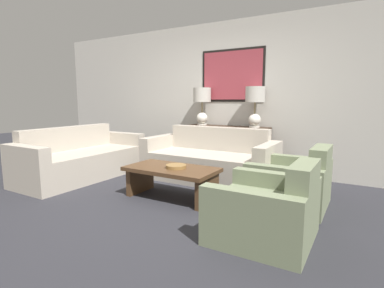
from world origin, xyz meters
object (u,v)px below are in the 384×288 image
at_px(table_lamp_right, 255,101).
at_px(decorative_bowl, 176,166).
at_px(couch_by_back_wall, 210,162).
at_px(armchair_near_camera, 267,212).
at_px(table_lamp_left, 202,101).
at_px(coffee_table, 172,175).
at_px(console_table, 226,149).
at_px(couch_by_side, 81,160).
at_px(armchair_near_back_wall, 292,184).

relative_size(table_lamp_right, decorative_bowl, 2.56).
bearing_deg(couch_by_back_wall, armchair_near_camera, -48.45).
bearing_deg(couch_by_back_wall, table_lamp_right, 52.58).
height_order(table_lamp_left, coffee_table, table_lamp_left).
height_order(table_lamp_left, couch_by_back_wall, table_lamp_left).
height_order(console_table, table_lamp_left, table_lamp_left).
bearing_deg(console_table, coffee_table, -90.48).
xyz_separation_m(couch_by_side, armchair_near_camera, (3.30, -0.65, -0.03)).
height_order(console_table, coffee_table, console_table).
bearing_deg(armchair_near_camera, table_lamp_left, 130.39).
relative_size(table_lamp_left, couch_by_side, 0.32).
bearing_deg(armchair_near_back_wall, table_lamp_right, 127.06).
bearing_deg(armchair_near_camera, table_lamp_right, 111.94).
height_order(table_lamp_left, armchair_near_camera, table_lamp_left).
height_order(table_lamp_left, table_lamp_right, same).
bearing_deg(couch_by_side, decorative_bowl, -3.72).
distance_m(console_table, table_lamp_right, 0.98).
bearing_deg(armchair_near_back_wall, console_table, 139.61).
height_order(table_lamp_right, decorative_bowl, table_lamp_right).
distance_m(couch_by_side, armchair_near_camera, 3.36).
relative_size(console_table, armchair_near_back_wall, 1.70).
relative_size(console_table, coffee_table, 1.27).
distance_m(table_lamp_right, armchair_near_camera, 2.60).
bearing_deg(armchair_near_back_wall, armchair_near_camera, -90.00).
relative_size(couch_by_back_wall, armchair_near_back_wall, 2.37).
bearing_deg(couch_by_back_wall, decorative_bowl, -86.87).
xyz_separation_m(table_lamp_left, armchair_near_camera, (1.89, -2.23, -0.99)).
bearing_deg(couch_by_side, console_table, 39.74).
relative_size(table_lamp_left, table_lamp_right, 1.00).
xyz_separation_m(console_table, armchair_near_camera, (1.39, -2.23, -0.15)).
distance_m(armchair_near_back_wall, armchair_near_camera, 1.04).
relative_size(couch_by_back_wall, decorative_bowl, 7.91).
relative_size(coffee_table, armchair_near_back_wall, 1.34).
height_order(console_table, couch_by_side, couch_by_side).
xyz_separation_m(table_lamp_right, couch_by_back_wall, (-0.50, -0.65, -0.96)).
distance_m(console_table, coffee_table, 1.71).
distance_m(console_table, couch_by_back_wall, 0.66).
relative_size(table_lamp_left, decorative_bowl, 2.56).
distance_m(table_lamp_left, table_lamp_right, 1.00).
height_order(console_table, decorative_bowl, console_table).
bearing_deg(coffee_table, armchair_near_camera, -20.23).
relative_size(console_table, couch_by_side, 0.72).
distance_m(couch_by_back_wall, armchair_near_camera, 2.10).
bearing_deg(table_lamp_right, table_lamp_left, 180.00).
distance_m(console_table, decorative_bowl, 1.71).
bearing_deg(couch_by_back_wall, couch_by_side, -153.96).
height_order(coffee_table, armchair_near_back_wall, armchair_near_back_wall).
distance_m(coffee_table, decorative_bowl, 0.15).
distance_m(console_table, armchair_near_back_wall, 1.84).
relative_size(table_lamp_left, coffee_table, 0.57).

